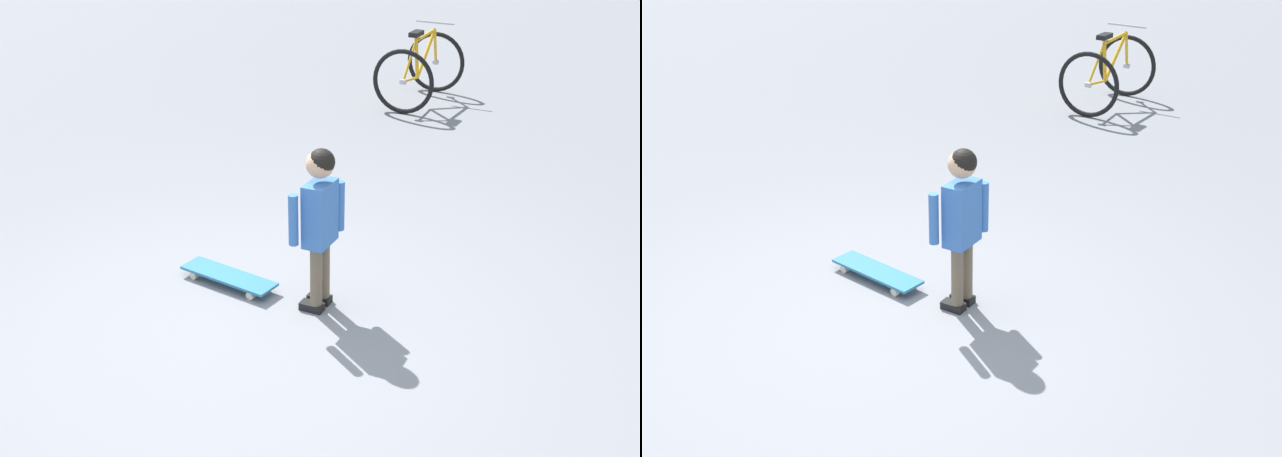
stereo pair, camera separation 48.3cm
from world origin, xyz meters
TOP-DOWN VIEW (x-y plane):
  - ground_plane at (0.00, 0.00)m, footprint 50.00×50.00m
  - child_person at (0.35, -0.41)m, footprint 0.29×0.33m
  - skateboard at (0.61, 0.21)m, footprint 0.52×0.69m
  - bicycle_mid at (5.00, -1.34)m, footprint 1.27×1.10m

SIDE VIEW (x-z plane):
  - ground_plane at x=0.00m, z-range 0.00..0.00m
  - skateboard at x=0.61m, z-range 0.02..0.10m
  - bicycle_mid at x=5.00m, z-range -0.04..0.80m
  - child_person at x=0.35m, z-range 0.13..1.19m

